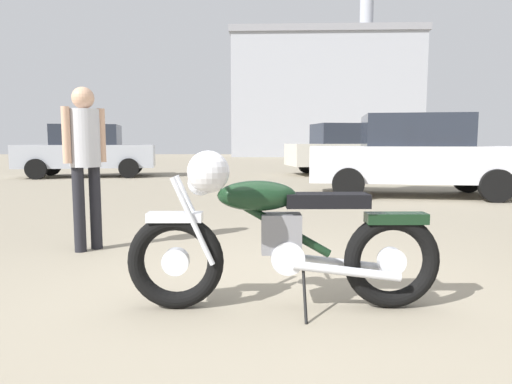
# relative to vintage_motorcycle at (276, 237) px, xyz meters

# --- Properties ---
(ground_plane) EXTENTS (80.00, 80.00, 0.00)m
(ground_plane) POSITION_rel_vintage_motorcycle_xyz_m (0.02, 0.22, -0.49)
(ground_plane) COLOR gray
(vintage_motorcycle) EXTENTS (2.08, 0.74, 1.07)m
(vintage_motorcycle) POSITION_rel_vintage_motorcycle_xyz_m (0.00, 0.00, 0.00)
(vintage_motorcycle) COLOR black
(vintage_motorcycle) RESTS_ON ground_plane
(bystander) EXTENTS (0.33, 0.37, 1.66)m
(bystander) POSITION_rel_vintage_motorcycle_xyz_m (-1.84, 1.70, 0.53)
(bystander) COLOR black
(bystander) RESTS_ON ground_plane
(red_hatchback_near) EXTENTS (4.43, 2.46, 1.67)m
(red_hatchback_near) POSITION_rel_vintage_motorcycle_xyz_m (-5.46, 11.85, 0.34)
(red_hatchback_near) COLOR black
(red_hatchback_near) RESTS_ON ground_plane
(dark_sedan_left) EXTENTS (4.42, 2.41, 1.67)m
(dark_sedan_left) POSITION_rel_vintage_motorcycle_xyz_m (3.18, 6.45, 0.34)
(dark_sedan_left) COLOR black
(dark_sedan_left) RESTS_ON ground_plane
(white_estate_far) EXTENTS (4.92, 2.52, 1.74)m
(white_estate_far) POSITION_rel_vintage_motorcycle_xyz_m (3.58, 12.80, 0.45)
(white_estate_far) COLOR black
(white_estate_far) RESTS_ON ground_plane
(industrial_building) EXTENTS (15.20, 10.59, 20.49)m
(industrial_building) POSITION_rel_vintage_motorcycle_xyz_m (5.80, 35.98, 4.48)
(industrial_building) COLOR #9EA0A8
(industrial_building) RESTS_ON ground_plane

